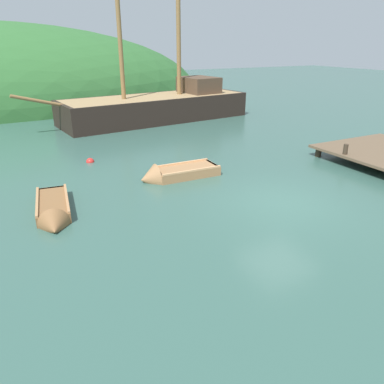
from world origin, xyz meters
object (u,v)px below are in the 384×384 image
object	(u,v)px
sailing_ship	(158,111)
buoy_red	(90,162)
rowboat_center	(174,175)
rowboat_outer_right	(54,212)

from	to	relation	value
sailing_ship	buoy_red	xyz separation A→B (m)	(-6.63, -7.79, -0.62)
buoy_red	rowboat_center	bearing A→B (deg)	-55.78
rowboat_outer_right	rowboat_center	bearing A→B (deg)	113.31
sailing_ship	rowboat_outer_right	xyz separation A→B (m)	(-9.00, -12.98, -0.51)
rowboat_outer_right	sailing_ship	bearing A→B (deg)	152.20
rowboat_center	rowboat_outer_right	world-z (taller)	rowboat_center
sailing_ship	buoy_red	bearing A→B (deg)	43.07
rowboat_outer_right	buoy_red	bearing A→B (deg)	162.43
rowboat_center	buoy_red	bearing A→B (deg)	-54.85
rowboat_center	rowboat_outer_right	bearing A→B (deg)	17.31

